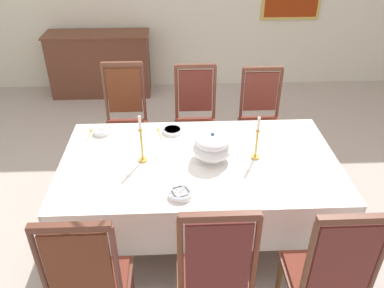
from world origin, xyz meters
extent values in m
cube|color=#B6ABA1|center=(0.00, 0.00, -0.02)|extent=(7.08, 5.83, 0.04)
cylinder|color=brown|center=(-0.97, -0.76, 0.35)|extent=(0.07, 0.07, 0.71)
cylinder|color=#572E29|center=(0.97, -0.76, 0.35)|extent=(0.07, 0.07, 0.71)
cylinder|color=brown|center=(-0.97, 0.23, 0.35)|extent=(0.07, 0.07, 0.71)
cylinder|color=brown|center=(0.97, 0.23, 0.35)|extent=(0.07, 0.07, 0.71)
cube|color=brown|center=(0.00, -0.26, 0.67)|extent=(2.02, 1.07, 0.08)
cube|color=brown|center=(0.00, -0.26, 0.72)|extent=(2.14, 1.19, 0.03)
cube|color=white|center=(0.00, -0.26, 0.74)|extent=(2.16, 1.21, 0.00)
cube|color=white|center=(0.00, -0.86, 0.54)|extent=(2.16, 0.00, 0.39)
cube|color=white|center=(0.00, 0.34, 0.54)|extent=(2.16, 0.00, 0.39)
cube|color=white|center=(-1.07, -0.26, 0.54)|extent=(0.00, 1.21, 0.39)
cube|color=white|center=(1.07, -0.26, 0.54)|extent=(0.00, 1.21, 0.39)
cylinder|color=brown|center=(-0.88, -1.02, 0.23)|extent=(0.04, 0.04, 0.46)
cylinder|color=brown|center=(-0.50, -1.02, 0.23)|extent=(0.04, 0.04, 0.46)
cube|color=brown|center=(-0.69, -1.20, 0.47)|extent=(0.44, 0.42, 0.03)
cube|color=maroon|center=(-0.69, -1.20, 0.50)|extent=(0.40, 0.38, 0.02)
cylinder|color=brown|center=(-0.89, -1.39, 0.81)|extent=(0.03, 0.03, 0.66)
cylinder|color=brown|center=(-0.50, -1.39, 0.81)|extent=(0.03, 0.03, 0.66)
cube|color=brown|center=(-0.69, -1.39, 0.85)|extent=(0.34, 0.02, 0.50)
cube|color=brown|center=(-0.69, -1.39, 1.14)|extent=(0.40, 0.04, 0.04)
cylinder|color=brown|center=(-0.50, 0.49, 0.23)|extent=(0.04, 0.04, 0.46)
cylinder|color=brown|center=(-0.88, 0.49, 0.23)|extent=(0.04, 0.04, 0.46)
cylinder|color=brown|center=(-0.50, 0.85, 0.23)|extent=(0.04, 0.04, 0.46)
cylinder|color=brown|center=(-0.88, 0.85, 0.23)|extent=(0.04, 0.04, 0.46)
cube|color=brown|center=(-0.69, 0.67, 0.47)|extent=(0.44, 0.42, 0.03)
cube|color=maroon|center=(-0.69, 0.67, 0.50)|extent=(0.40, 0.38, 0.02)
cylinder|color=brown|center=(-0.50, 0.86, 0.80)|extent=(0.03, 0.03, 0.63)
cylinder|color=brown|center=(-0.89, 0.86, 0.80)|extent=(0.03, 0.03, 0.63)
cube|color=brown|center=(-0.69, 0.86, 0.83)|extent=(0.34, 0.02, 0.48)
cube|color=brown|center=(-0.69, 0.86, 1.11)|extent=(0.40, 0.04, 0.04)
cylinder|color=brown|center=(-0.16, -1.02, 0.23)|extent=(0.04, 0.04, 0.46)
cylinder|color=brown|center=(0.22, -1.02, 0.23)|extent=(0.04, 0.04, 0.46)
cube|color=brown|center=(0.03, -1.20, 0.47)|extent=(0.44, 0.42, 0.03)
cube|color=maroon|center=(0.03, -1.20, 0.50)|extent=(0.40, 0.38, 0.02)
cylinder|color=brown|center=(-0.17, -1.39, 0.83)|extent=(0.03, 0.03, 0.69)
cylinder|color=brown|center=(0.22, -1.39, 0.83)|extent=(0.03, 0.03, 0.69)
cube|color=maroon|center=(0.03, -1.39, 0.87)|extent=(0.34, 0.02, 0.53)
cube|color=brown|center=(0.03, -1.39, 1.18)|extent=(0.40, 0.04, 0.04)
cylinder|color=brown|center=(0.22, 0.49, 0.23)|extent=(0.04, 0.04, 0.46)
cylinder|color=maroon|center=(-0.16, 0.49, 0.23)|extent=(0.04, 0.04, 0.46)
cylinder|color=brown|center=(0.22, 0.85, 0.23)|extent=(0.04, 0.04, 0.46)
cylinder|color=brown|center=(-0.16, 0.85, 0.23)|extent=(0.04, 0.04, 0.46)
cube|color=brown|center=(0.03, 0.67, 0.47)|extent=(0.44, 0.42, 0.03)
cube|color=maroon|center=(0.03, 0.67, 0.50)|extent=(0.40, 0.38, 0.02)
cylinder|color=brown|center=(0.22, 0.86, 0.78)|extent=(0.03, 0.03, 0.59)
cylinder|color=brown|center=(-0.17, 0.86, 0.78)|extent=(0.03, 0.03, 0.59)
cube|color=maroon|center=(0.03, 0.86, 0.81)|extent=(0.34, 0.02, 0.45)
cube|color=brown|center=(0.03, 0.86, 1.08)|extent=(0.40, 0.04, 0.04)
cylinder|color=brown|center=(0.51, -1.02, 0.23)|extent=(0.04, 0.04, 0.46)
cylinder|color=brown|center=(0.89, -1.02, 0.23)|extent=(0.04, 0.04, 0.46)
cube|color=brown|center=(0.70, -1.20, 0.47)|extent=(0.44, 0.42, 0.03)
cube|color=maroon|center=(0.70, -1.20, 0.50)|extent=(0.40, 0.38, 0.02)
cylinder|color=brown|center=(0.51, -1.39, 0.81)|extent=(0.03, 0.03, 0.65)
cylinder|color=brown|center=(0.90, -1.39, 0.81)|extent=(0.03, 0.03, 0.65)
cube|color=brown|center=(0.70, -1.39, 0.84)|extent=(0.34, 0.02, 0.49)
cube|color=brown|center=(0.70, -1.39, 1.14)|extent=(0.40, 0.04, 0.04)
cylinder|color=brown|center=(0.89, 0.49, 0.23)|extent=(0.04, 0.04, 0.46)
cylinder|color=brown|center=(0.51, 0.49, 0.23)|extent=(0.04, 0.04, 0.46)
cylinder|color=brown|center=(0.89, 0.85, 0.23)|extent=(0.04, 0.04, 0.46)
cylinder|color=brown|center=(0.51, 0.85, 0.23)|extent=(0.04, 0.04, 0.46)
cube|color=brown|center=(0.70, 0.67, 0.47)|extent=(0.44, 0.42, 0.03)
cube|color=maroon|center=(0.70, 0.67, 0.50)|extent=(0.40, 0.38, 0.02)
cylinder|color=brown|center=(0.90, 0.86, 0.76)|extent=(0.03, 0.03, 0.55)
cylinder|color=brown|center=(0.51, 0.86, 0.76)|extent=(0.03, 0.03, 0.55)
cube|color=brown|center=(0.70, 0.86, 0.79)|extent=(0.34, 0.02, 0.42)
cube|color=brown|center=(0.70, 0.86, 1.04)|extent=(0.40, 0.04, 0.04)
cylinder|color=white|center=(0.10, -0.26, 0.75)|extent=(0.17, 0.17, 0.02)
ellipsoid|color=white|center=(0.10, -0.26, 0.83)|extent=(0.30, 0.30, 0.14)
ellipsoid|color=white|center=(0.10, -0.26, 0.91)|extent=(0.27, 0.27, 0.11)
sphere|color=#325880|center=(0.10, -0.26, 0.97)|extent=(0.03, 0.03, 0.03)
cylinder|color=gold|center=(-0.44, -0.26, 0.75)|extent=(0.07, 0.07, 0.02)
cylinder|color=gold|center=(-0.44, -0.26, 0.89)|extent=(0.02, 0.02, 0.26)
cone|color=gold|center=(-0.44, -0.26, 1.02)|extent=(0.04, 0.04, 0.02)
cylinder|color=silver|center=(-0.44, -0.26, 1.08)|extent=(0.02, 0.02, 0.10)
cylinder|color=gold|center=(0.44, -0.26, 0.75)|extent=(0.07, 0.07, 0.02)
cylinder|color=gold|center=(0.44, -0.26, 0.87)|extent=(0.02, 0.02, 0.23)
cone|color=gold|center=(0.44, -0.26, 0.99)|extent=(0.04, 0.04, 0.02)
cylinder|color=silver|center=(0.44, -0.26, 1.05)|extent=(0.02, 0.02, 0.10)
cylinder|color=white|center=(-0.82, 0.17, 0.76)|extent=(0.15, 0.15, 0.04)
cylinder|color=white|center=(-0.82, 0.17, 0.77)|extent=(0.13, 0.13, 0.03)
torus|color=#325880|center=(-0.82, 0.17, 0.78)|extent=(0.15, 0.15, 0.01)
cylinder|color=white|center=(-0.21, 0.16, 0.76)|extent=(0.17, 0.17, 0.03)
cylinder|color=white|center=(-0.21, 0.16, 0.76)|extent=(0.14, 0.14, 0.02)
torus|color=#325880|center=(-0.21, 0.16, 0.77)|extent=(0.17, 0.17, 0.01)
cylinder|color=white|center=(-0.16, -0.70, 0.76)|extent=(0.16, 0.16, 0.04)
cylinder|color=white|center=(-0.16, -0.70, 0.77)|extent=(0.13, 0.13, 0.03)
torus|color=#325880|center=(-0.16, -0.70, 0.78)|extent=(0.16, 0.16, 0.01)
cube|color=gold|center=(-0.93, 0.14, 0.75)|extent=(0.01, 0.14, 0.00)
ellipsoid|color=gold|center=(-0.92, 0.22, 0.75)|extent=(0.03, 0.05, 0.01)
cube|color=gold|center=(-0.32, 0.13, 0.75)|extent=(0.03, 0.14, 0.00)
ellipsoid|color=gold|center=(-0.33, 0.21, 0.75)|extent=(0.03, 0.05, 0.01)
cube|color=brown|center=(-1.25, 2.64, 0.44)|extent=(1.40, 0.44, 0.88)
cube|color=brown|center=(-1.25, 2.64, 0.89)|extent=(1.44, 0.48, 0.02)
cube|color=brown|center=(-0.90, 2.86, 0.44)|extent=(0.59, 0.01, 0.70)
cube|color=brown|center=(-1.60, 2.86, 0.44)|extent=(0.59, 0.01, 0.70)
camera|label=1|loc=(-0.17, -2.77, 2.47)|focal=36.35mm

